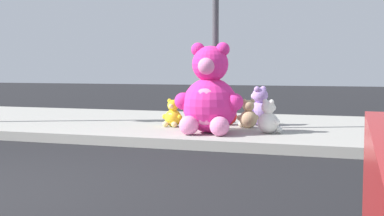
{
  "coord_description": "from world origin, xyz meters",
  "views": [
    {
      "loc": [
        3.29,
        -3.77,
        1.16
      ],
      "look_at": [
        0.86,
        3.6,
        0.55
      ],
      "focal_mm": 47.95,
      "sensor_mm": 36.0,
      "label": 1
    }
  ],
  "objects_px": {
    "plush_yellow": "(173,115)",
    "plush_lavender": "(259,110)",
    "plush_brown": "(200,111)",
    "sign_pole": "(215,26)",
    "plush_red": "(227,113)",
    "plush_tan": "(248,116)",
    "plush_pink_large": "(209,97)",
    "plush_white": "(269,120)"
  },
  "relations": [
    {
      "from": "plush_brown",
      "to": "plush_lavender",
      "type": "height_order",
      "value": "plush_lavender"
    },
    {
      "from": "plush_white",
      "to": "plush_brown",
      "type": "distance_m",
      "value": 1.85
    },
    {
      "from": "sign_pole",
      "to": "plush_yellow",
      "type": "bearing_deg",
      "value": 176.1
    },
    {
      "from": "plush_yellow",
      "to": "plush_brown",
      "type": "bearing_deg",
      "value": 71.17
    },
    {
      "from": "plush_yellow",
      "to": "plush_red",
      "type": "relative_size",
      "value": 0.93
    },
    {
      "from": "plush_red",
      "to": "plush_tan",
      "type": "distance_m",
      "value": 0.57
    },
    {
      "from": "plush_lavender",
      "to": "plush_red",
      "type": "bearing_deg",
      "value": -165.99
    },
    {
      "from": "sign_pole",
      "to": "plush_tan",
      "type": "xyz_separation_m",
      "value": [
        0.5,
        0.26,
        -1.5
      ]
    },
    {
      "from": "plush_yellow",
      "to": "plush_lavender",
      "type": "height_order",
      "value": "plush_lavender"
    },
    {
      "from": "plush_pink_large",
      "to": "plush_red",
      "type": "relative_size",
      "value": 2.71
    },
    {
      "from": "plush_tan",
      "to": "plush_white",
      "type": "bearing_deg",
      "value": -52.19
    },
    {
      "from": "sign_pole",
      "to": "plush_red",
      "type": "xyz_separation_m",
      "value": [
        0.06,
        0.6,
        -1.49
      ]
    },
    {
      "from": "sign_pole",
      "to": "plush_lavender",
      "type": "height_order",
      "value": "sign_pole"
    },
    {
      "from": "sign_pole",
      "to": "plush_tan",
      "type": "distance_m",
      "value": 1.6
    },
    {
      "from": "plush_red",
      "to": "plush_yellow",
      "type": "bearing_deg",
      "value": -146.25
    },
    {
      "from": "plush_pink_large",
      "to": "plush_white",
      "type": "distance_m",
      "value": 0.98
    },
    {
      "from": "plush_pink_large",
      "to": "plush_red",
      "type": "distance_m",
      "value": 1.25
    },
    {
      "from": "plush_white",
      "to": "plush_tan",
      "type": "bearing_deg",
      "value": 127.81
    },
    {
      "from": "plush_tan",
      "to": "sign_pole",
      "type": "bearing_deg",
      "value": -152.77
    },
    {
      "from": "plush_yellow",
      "to": "plush_brown",
      "type": "height_order",
      "value": "plush_brown"
    },
    {
      "from": "plush_pink_large",
      "to": "plush_brown",
      "type": "distance_m",
      "value": 1.54
    },
    {
      "from": "plush_pink_large",
      "to": "plush_tan",
      "type": "distance_m",
      "value": 1.02
    },
    {
      "from": "plush_yellow",
      "to": "plush_tan",
      "type": "height_order",
      "value": "plush_tan"
    },
    {
      "from": "sign_pole",
      "to": "plush_brown",
      "type": "relative_size",
      "value": 5.84
    },
    {
      "from": "plush_white",
      "to": "plush_lavender",
      "type": "bearing_deg",
      "value": 108.73
    },
    {
      "from": "sign_pole",
      "to": "plush_pink_large",
      "type": "bearing_deg",
      "value": -82.81
    },
    {
      "from": "plush_yellow",
      "to": "plush_red",
      "type": "height_order",
      "value": "plush_red"
    },
    {
      "from": "plush_pink_large",
      "to": "plush_yellow",
      "type": "bearing_deg",
      "value": 142.7
    },
    {
      "from": "plush_yellow",
      "to": "plush_white",
      "type": "bearing_deg",
      "value": -12.28
    },
    {
      "from": "sign_pole",
      "to": "plush_pink_large",
      "type": "distance_m",
      "value": 1.28
    },
    {
      "from": "sign_pole",
      "to": "plush_lavender",
      "type": "bearing_deg",
      "value": 51.17
    },
    {
      "from": "sign_pole",
      "to": "plush_lavender",
      "type": "relative_size",
      "value": 4.64
    },
    {
      "from": "plush_yellow",
      "to": "plush_white",
      "type": "relative_size",
      "value": 0.91
    },
    {
      "from": "plush_yellow",
      "to": "plush_red",
      "type": "xyz_separation_m",
      "value": [
        0.83,
        0.55,
        0.01
      ]
    },
    {
      "from": "sign_pole",
      "to": "plush_brown",
      "type": "distance_m",
      "value": 1.76
    },
    {
      "from": "plush_tan",
      "to": "plush_yellow",
      "type": "bearing_deg",
      "value": -170.8
    },
    {
      "from": "plush_yellow",
      "to": "plush_brown",
      "type": "relative_size",
      "value": 0.88
    },
    {
      "from": "plush_tan",
      "to": "plush_lavender",
      "type": "height_order",
      "value": "plush_lavender"
    },
    {
      "from": "plush_yellow",
      "to": "plush_lavender",
      "type": "xyz_separation_m",
      "value": [
        1.37,
        0.69,
        0.08
      ]
    },
    {
      "from": "plush_white",
      "to": "plush_lavender",
      "type": "xyz_separation_m",
      "value": [
        -0.36,
        1.06,
        0.06
      ]
    },
    {
      "from": "plush_white",
      "to": "plush_tan",
      "type": "height_order",
      "value": "plush_white"
    },
    {
      "from": "plush_white",
      "to": "plush_yellow",
      "type": "bearing_deg",
      "value": 167.72
    }
  ]
}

